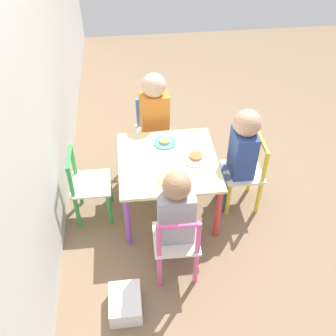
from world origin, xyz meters
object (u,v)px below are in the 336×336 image
plate_right (165,142)px  storage_bin (125,303)px  plate_left (171,179)px  plate_front (196,157)px  chair_green (88,186)px  chair_yellow (245,174)px  child_left (176,214)px  kids_table (168,167)px  chair_pink (176,244)px  child_right (155,114)px  chair_blue (154,133)px  child_front (240,151)px

plate_right → storage_bin: plate_right is taller
plate_left → plate_front: 0.26m
chair_green → plate_right: bearing=-71.1°
chair_green → storage_bin: chair_green is taller
chair_yellow → plate_front: size_ratio=2.84×
child_left → kids_table: bearing=-90.0°
child_left → plate_left: child_left is taller
kids_table → plate_left: 0.19m
plate_front → plate_right: 0.26m
child_left → storage_bin: bearing=43.1°
kids_table → plate_left: bearing=180.0°
chair_yellow → plate_left: 0.59m
chair_pink → child_right: size_ratio=0.67×
plate_left → plate_right: 0.36m
child_left → plate_left: size_ratio=4.71×
kids_table → chair_green: (0.00, 0.53, -0.12)m
chair_blue → storage_bin: bearing=-107.3°
child_front → chair_green: bearing=-90.2°
child_right → plate_right: 0.29m
plate_left → kids_table: bearing=-0.0°
plate_left → storage_bin: size_ratio=0.73×
chair_pink → storage_bin: (-0.22, 0.31, -0.21)m
chair_blue → storage_bin: size_ratio=2.39×
chair_pink → child_left: 0.20m
chair_blue → chair_yellow: bearing=-47.5°
chair_pink → child_right: 1.03m
chair_blue → plate_left: bearing=-91.3°
storage_bin → child_right: bearing=-13.2°
chair_green → child_right: child_right is taller
chair_pink → child_right: bearing=-87.0°
child_right → plate_front: size_ratio=4.22×
chair_blue → chair_green: size_ratio=1.00×
child_front → child_left: bearing=-45.7°
kids_table → child_front: bearing=-90.1°
child_left → child_right: (0.94, 0.03, 0.03)m
chair_green → chair_pink: bearing=-135.5°
chair_blue → plate_left: 0.74m
chair_yellow → child_right: size_ratio=0.67×
child_left → plate_right: child_left is taller
chair_blue → child_right: bearing=-90.0°
kids_table → chair_green: 0.54m
chair_pink → chair_blue: 1.06m
kids_table → child_front: 0.48m
chair_blue → plate_right: bearing=-87.4°
child_right → chair_blue: bearing=90.0°
child_left → plate_left: 0.29m
chair_green → storage_bin: bearing=-164.3°
chair_yellow → plate_front: bearing=-90.1°
chair_pink → storage_bin: bearing=36.3°
chair_yellow → plate_left: bearing=-71.2°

